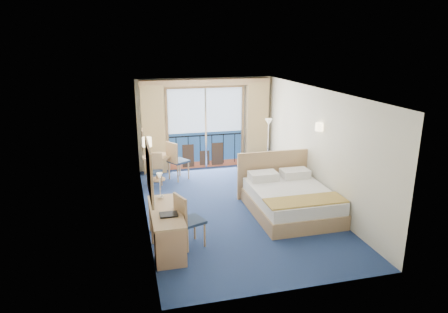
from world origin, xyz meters
TOP-DOWN VIEW (x-y plane):
  - floor at (0.00, 0.00)m, footprint 6.50×6.50m
  - room_walls at (0.00, 0.00)m, footprint 4.04×6.54m
  - balcony_door at (-0.01, 3.22)m, footprint 2.36×0.03m
  - curtain_left at (-1.55, 3.07)m, footprint 0.65×0.22m
  - curtain_right at (1.55, 3.07)m, footprint 0.65×0.22m
  - pelmet at (0.00, 3.10)m, footprint 3.80×0.25m
  - mirror at (-1.97, -1.50)m, footprint 0.05×1.25m
  - wall_print at (-1.97, 0.45)m, footprint 0.04×0.42m
  - sconce_left at (-1.94, -0.60)m, footprint 0.18×0.18m
  - sconce_right at (1.94, -0.15)m, footprint 0.18×0.18m
  - bed at (1.13, -0.52)m, footprint 1.85×2.20m
  - nightstand at (1.76, 0.75)m, footprint 0.45×0.42m
  - phone at (1.78, 0.79)m, footprint 0.20×0.17m
  - armchair at (1.65, 1.87)m, footprint 1.02×1.02m
  - floor_lamp at (1.61, 2.20)m, footprint 0.22×0.22m
  - desk at (-1.72, -1.86)m, footprint 0.55×1.60m
  - desk_chair at (-1.35, -1.51)m, footprint 0.59×0.58m
  - folder at (-1.69, -1.66)m, footprint 0.32×0.24m
  - desk_lamp at (-1.75, -0.82)m, footprint 0.13×0.13m
  - round_table at (-1.55, 2.40)m, footprint 0.78×0.78m
  - table_chair_a at (-1.04, 2.28)m, footprint 0.66×0.65m
  - table_chair_b at (-1.65, 1.89)m, footprint 0.46×0.47m

SIDE VIEW (x-z plane):
  - floor at x=0.00m, z-range 0.00..0.00m
  - nightstand at x=1.76m, z-range 0.00..0.58m
  - bed at x=1.13m, z-range -0.26..0.91m
  - armchair at x=1.65m, z-range 0.00..0.67m
  - desk at x=-1.72m, z-range 0.04..0.79m
  - table_chair_b at x=-1.65m, z-range 0.06..0.95m
  - round_table at x=-1.55m, z-range 0.18..0.88m
  - desk_chair at x=-1.35m, z-range 0.07..1.12m
  - table_chair_a at x=-1.04m, z-range 0.07..1.17m
  - phone at x=1.78m, z-range 0.58..0.66m
  - folder at x=-1.69m, z-range 0.75..0.78m
  - desk_lamp at x=-1.75m, z-range 0.87..1.37m
  - balcony_door at x=-0.01m, z-range -0.12..2.40m
  - floor_lamp at x=1.61m, z-range 0.42..2.03m
  - curtain_left at x=-1.55m, z-range 0.00..2.55m
  - curtain_right at x=1.55m, z-range 0.00..2.55m
  - mirror at x=-1.97m, z-range 1.08..2.03m
  - wall_print at x=-1.97m, z-range 1.34..1.86m
  - room_walls at x=0.00m, z-range 0.42..3.14m
  - sconce_left at x=-1.94m, z-range 1.76..1.94m
  - sconce_right at x=1.94m, z-range 1.76..1.94m
  - pelmet at x=0.00m, z-range 2.49..2.67m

